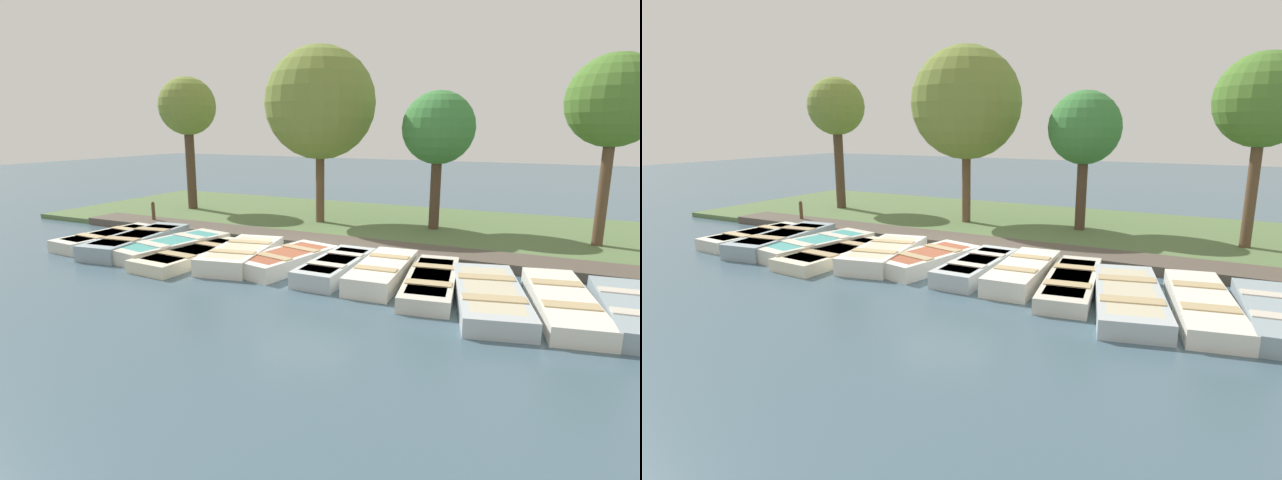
{
  "view_description": "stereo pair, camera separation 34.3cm",
  "coord_description": "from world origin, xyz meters",
  "views": [
    {
      "loc": [
        11.05,
        5.61,
        3.37
      ],
      "look_at": [
        0.29,
        0.37,
        0.65
      ],
      "focal_mm": 28.0,
      "sensor_mm": 36.0,
      "label": 1
    },
    {
      "loc": [
        10.89,
        5.92,
        3.37
      ],
      "look_at": [
        0.29,
        0.37,
        0.65
      ],
      "focal_mm": 28.0,
      "sensor_mm": 36.0,
      "label": 2
    }
  ],
  "objects": [
    {
      "name": "rowboat_4",
      "position": [
        0.95,
        -1.51,
        0.22
      ],
      "size": [
        3.04,
        1.78,
        0.44
      ],
      "rotation": [
        0.0,
        0.0,
        0.19
      ],
      "color": "silver",
      "rests_on": "ground_plane"
    },
    {
      "name": "mooring_post_near",
      "position": [
        -1.66,
        -6.97,
        0.44
      ],
      "size": [
        0.12,
        0.12,
        0.87
      ],
      "color": "brown",
      "rests_on": "ground_plane"
    },
    {
      "name": "park_tree_center",
      "position": [
        -4.72,
        2.0,
        3.3
      ],
      "size": [
        2.24,
        2.24,
        4.47
      ],
      "color": "#4C3828",
      "rests_on": "ground_plane"
    },
    {
      "name": "park_tree_far_left",
      "position": [
        -4.57,
        -7.69,
        4.05
      ],
      "size": [
        2.2,
        2.2,
        5.25
      ],
      "color": "#4C3828",
      "rests_on": "ground_plane"
    },
    {
      "name": "park_tree_left",
      "position": [
        -4.21,
        -1.82,
        4.12
      ],
      "size": [
        3.67,
        3.67,
        5.97
      ],
      "color": "brown",
      "rests_on": "ground_plane"
    },
    {
      "name": "shore_bank",
      "position": [
        -5.0,
        0.0,
        0.08
      ],
      "size": [
        8.0,
        24.0,
        0.16
      ],
      "color": "#567042",
      "rests_on": "ground_plane"
    },
    {
      "name": "park_tree_right",
      "position": [
        -4.41,
        6.63,
        4.0
      ],
      "size": [
        2.42,
        2.42,
        5.25
      ],
      "color": "brown",
      "rests_on": "ground_plane"
    },
    {
      "name": "rowboat_2",
      "position": [
        0.99,
        -3.76,
        0.2
      ],
      "size": [
        3.35,
        1.73,
        0.4
      ],
      "rotation": [
        0.0,
        0.0,
        -0.17
      ],
      "color": "beige",
      "rests_on": "ground_plane"
    },
    {
      "name": "rowboat_11",
      "position": [
        1.13,
        7.03,
        0.18
      ],
      "size": [
        3.25,
        1.5,
        0.37
      ],
      "rotation": [
        0.0,
        0.0,
        0.1
      ],
      "color": "#8C9EA8",
      "rests_on": "ground_plane"
    },
    {
      "name": "rowboat_1",
      "position": [
        0.94,
        -5.07,
        0.22
      ],
      "size": [
        3.61,
        1.59,
        0.44
      ],
      "rotation": [
        0.0,
        0.0,
        0.13
      ],
      "color": "#8C9EA8",
      "rests_on": "ground_plane"
    },
    {
      "name": "ground_plane",
      "position": [
        0.0,
        0.0,
        0.0
      ],
      "size": [
        80.0,
        80.0,
        0.0
      ],
      "primitive_type": "plane",
      "color": "#425B6B"
    },
    {
      "name": "rowboat_5",
      "position": [
        0.82,
        -0.28,
        0.2
      ],
      "size": [
        2.88,
        1.76,
        0.41
      ],
      "rotation": [
        0.0,
        0.0,
        -0.22
      ],
      "color": "silver",
      "rests_on": "ground_plane"
    },
    {
      "name": "rowboat_9",
      "position": [
        1.4,
        4.55,
        0.19
      ],
      "size": [
        3.67,
        2.0,
        0.38
      ],
      "rotation": [
        0.0,
        0.0,
        0.24
      ],
      "color": "#B2BCC1",
      "rests_on": "ground_plane"
    },
    {
      "name": "dock_walkway",
      "position": [
        -1.53,
        0.0,
        0.12
      ],
      "size": [
        1.25,
        18.58,
        0.24
      ],
      "color": "#51473D",
      "rests_on": "ground_plane"
    },
    {
      "name": "rowboat_3",
      "position": [
        1.31,
        -2.76,
        0.16
      ],
      "size": [
        3.32,
        1.45,
        0.33
      ],
      "rotation": [
        0.0,
        0.0,
        -0.07
      ],
      "color": "beige",
      "rests_on": "ground_plane"
    },
    {
      "name": "rowboat_10",
      "position": [
        1.16,
        5.83,
        0.18
      ],
      "size": [
        3.62,
        1.67,
        0.37
      ],
      "rotation": [
        0.0,
        0.0,
        0.2
      ],
      "color": "silver",
      "rests_on": "ground_plane"
    },
    {
      "name": "rowboat_7",
      "position": [
        0.8,
        2.18,
        0.22
      ],
      "size": [
        2.99,
        1.16,
        0.44
      ],
      "rotation": [
        0.0,
        0.0,
        0.06
      ],
      "color": "silver",
      "rests_on": "ground_plane"
    },
    {
      "name": "rowboat_0",
      "position": [
        0.89,
        -6.29,
        0.18
      ],
      "size": [
        3.15,
        1.3,
        0.36
      ],
      "rotation": [
        0.0,
        0.0,
        -0.08
      ],
      "color": "beige",
      "rests_on": "ground_plane"
    },
    {
      "name": "rowboat_8",
      "position": [
        0.92,
        3.3,
        0.17
      ],
      "size": [
        3.47,
        1.47,
        0.34
      ],
      "rotation": [
        0.0,
        0.0,
        0.14
      ],
      "color": "beige",
      "rests_on": "ground_plane"
    },
    {
      "name": "rowboat_6",
      "position": [
        0.86,
        1.06,
        0.2
      ],
      "size": [
        2.81,
        0.97,
        0.41
      ],
      "rotation": [
        0.0,
        0.0,
        -0.0
      ],
      "color": "#B2BCC1",
      "rests_on": "ground_plane"
    }
  ]
}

